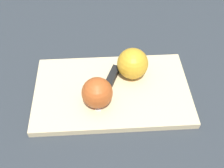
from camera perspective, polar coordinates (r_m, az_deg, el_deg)
name	(u,v)px	position (r m, az deg, el deg)	size (l,w,h in m)	color
ground_plane	(112,93)	(0.71, 0.00, -2.03)	(4.00, 4.00, 0.00)	#282D33
cutting_board	(112,91)	(0.70, 0.00, -1.56)	(0.43, 0.27, 0.02)	#D1B789
apple_half_left	(133,64)	(0.70, 4.51, 4.46)	(0.08, 0.08, 0.08)	gold
apple_half_right	(97,93)	(0.64, -3.27, -1.92)	(0.08, 0.08, 0.08)	#AD4C1E
knife	(112,79)	(0.71, -0.10, 1.11)	(0.06, 0.15, 0.02)	silver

